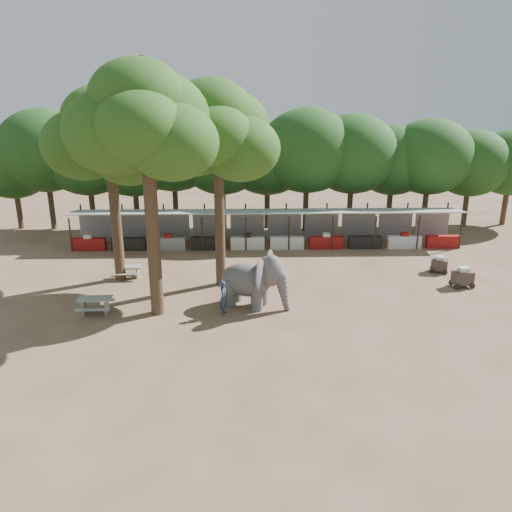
{
  "coord_description": "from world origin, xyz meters",
  "views": [
    {
      "loc": [
        -1.66,
        -21.07,
        10.31
      ],
      "look_at": [
        -1.0,
        5.0,
        2.0
      ],
      "focal_mm": 35.0,
      "sensor_mm": 36.0,
      "label": 1
    }
  ],
  "objects_px": {
    "yard_tree_back": "(215,132)",
    "cart_back": "(439,264)",
    "yard_tree_center": "(143,123)",
    "handler": "(224,298)",
    "elephant": "(254,280)",
    "picnic_table_far": "(129,270)",
    "picnic_table_near": "(95,303)",
    "cart_front": "(463,277)",
    "yard_tree_left": "(107,138)"
  },
  "relations": [
    {
      "from": "yard_tree_center",
      "to": "cart_front",
      "type": "distance_m",
      "value": 19.18
    },
    {
      "from": "elephant",
      "to": "cart_front",
      "type": "relative_size",
      "value": 3.03
    },
    {
      "from": "elephant",
      "to": "cart_front",
      "type": "height_order",
      "value": "elephant"
    },
    {
      "from": "handler",
      "to": "cart_front",
      "type": "xyz_separation_m",
      "value": [
        13.42,
        3.42,
        -0.31
      ]
    },
    {
      "from": "yard_tree_back",
      "to": "handler",
      "type": "relative_size",
      "value": 6.36
    },
    {
      "from": "picnic_table_far",
      "to": "yard_tree_left",
      "type": "bearing_deg",
      "value": 177.57
    },
    {
      "from": "yard_tree_center",
      "to": "yard_tree_back",
      "type": "height_order",
      "value": "yard_tree_center"
    },
    {
      "from": "yard_tree_left",
      "to": "cart_front",
      "type": "height_order",
      "value": "yard_tree_left"
    },
    {
      "from": "yard_tree_center",
      "to": "yard_tree_back",
      "type": "distance_m",
      "value": 5.04
    },
    {
      "from": "yard_tree_left",
      "to": "elephant",
      "type": "distance_m",
      "value": 11.37
    },
    {
      "from": "yard_tree_left",
      "to": "picnic_table_far",
      "type": "xyz_separation_m",
      "value": [
        0.61,
        0.01,
        -7.74
      ]
    },
    {
      "from": "yard_tree_center",
      "to": "handler",
      "type": "distance_m",
      "value": 9.02
    },
    {
      "from": "cart_front",
      "to": "yard_tree_back",
      "type": "bearing_deg",
      "value": 170.15
    },
    {
      "from": "yard_tree_left",
      "to": "cart_front",
      "type": "bearing_deg",
      "value": -5.79
    },
    {
      "from": "handler",
      "to": "picnic_table_far",
      "type": "height_order",
      "value": "handler"
    },
    {
      "from": "handler",
      "to": "picnic_table_near",
      "type": "xyz_separation_m",
      "value": [
        -6.41,
        0.29,
        -0.35
      ]
    },
    {
      "from": "elephant",
      "to": "picnic_table_near",
      "type": "bearing_deg",
      "value": -154.58
    },
    {
      "from": "picnic_table_far",
      "to": "cart_front",
      "type": "height_order",
      "value": "cart_front"
    },
    {
      "from": "yard_tree_center",
      "to": "picnic_table_far",
      "type": "bearing_deg",
      "value": 115.52
    },
    {
      "from": "picnic_table_far",
      "to": "yard_tree_back",
      "type": "bearing_deg",
      "value": -14.28
    },
    {
      "from": "handler",
      "to": "picnic_table_near",
      "type": "relative_size",
      "value": 1.05
    },
    {
      "from": "handler",
      "to": "picnic_table_near",
      "type": "height_order",
      "value": "handler"
    },
    {
      "from": "handler",
      "to": "elephant",
      "type": "bearing_deg",
      "value": -51.3
    },
    {
      "from": "yard_tree_back",
      "to": "handler",
      "type": "distance_m",
      "value": 8.86
    },
    {
      "from": "yard_tree_left",
      "to": "elephant",
      "type": "relative_size",
      "value": 2.86
    },
    {
      "from": "picnic_table_near",
      "to": "yard_tree_back",
      "type": "bearing_deg",
      "value": 32.62
    },
    {
      "from": "yard_tree_back",
      "to": "cart_back",
      "type": "distance_m",
      "value": 15.77
    },
    {
      "from": "yard_tree_center",
      "to": "yard_tree_back",
      "type": "relative_size",
      "value": 1.06
    },
    {
      "from": "picnic_table_far",
      "to": "cart_back",
      "type": "relative_size",
      "value": 1.21
    },
    {
      "from": "yard_tree_center",
      "to": "handler",
      "type": "xyz_separation_m",
      "value": [
        3.46,
        -0.44,
        -8.32
      ]
    },
    {
      "from": "cart_front",
      "to": "picnic_table_near",
      "type": "bearing_deg",
      "value": -176.67
    },
    {
      "from": "yard_tree_back",
      "to": "cart_front",
      "type": "height_order",
      "value": "yard_tree_back"
    },
    {
      "from": "yard_tree_left",
      "to": "handler",
      "type": "relative_size",
      "value": 6.17
    },
    {
      "from": "handler",
      "to": "cart_back",
      "type": "height_order",
      "value": "handler"
    },
    {
      "from": "yard_tree_center",
      "to": "yard_tree_back",
      "type": "bearing_deg",
      "value": 53.14
    },
    {
      "from": "elephant",
      "to": "cart_front",
      "type": "distance_m",
      "value": 12.17
    },
    {
      "from": "picnic_table_far",
      "to": "cart_back",
      "type": "xyz_separation_m",
      "value": [
        18.88,
        0.48,
        0.05
      ]
    },
    {
      "from": "picnic_table_near",
      "to": "cart_back",
      "type": "xyz_separation_m",
      "value": [
        19.44,
        5.65,
        -0.03
      ]
    },
    {
      "from": "yard_tree_back",
      "to": "cart_back",
      "type": "height_order",
      "value": "yard_tree_back"
    },
    {
      "from": "picnic_table_far",
      "to": "picnic_table_near",
      "type": "bearing_deg",
      "value": -99.87
    },
    {
      "from": "yard_tree_left",
      "to": "cart_back",
      "type": "xyz_separation_m",
      "value": [
        19.48,
        0.49,
        -7.69
      ]
    },
    {
      "from": "elephant",
      "to": "cart_back",
      "type": "xyz_separation_m",
      "value": [
        11.51,
        4.94,
        -0.92
      ]
    },
    {
      "from": "yard_tree_center",
      "to": "cart_front",
      "type": "relative_size",
      "value": 9.45
    },
    {
      "from": "yard_tree_back",
      "to": "picnic_table_far",
      "type": "relative_size",
      "value": 7.57
    },
    {
      "from": "elephant",
      "to": "cart_back",
      "type": "distance_m",
      "value": 12.55
    },
    {
      "from": "handler",
      "to": "cart_front",
      "type": "bearing_deg",
      "value": -70.17
    },
    {
      "from": "yard_tree_back",
      "to": "cart_front",
      "type": "distance_m",
      "value": 16.03
    },
    {
      "from": "yard_tree_left",
      "to": "picnic_table_far",
      "type": "distance_m",
      "value": 7.76
    },
    {
      "from": "cart_back",
      "to": "elephant",
      "type": "bearing_deg",
      "value": -135.66
    },
    {
      "from": "handler",
      "to": "yard_tree_center",
      "type": "bearing_deg",
      "value": 88.28
    }
  ]
}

